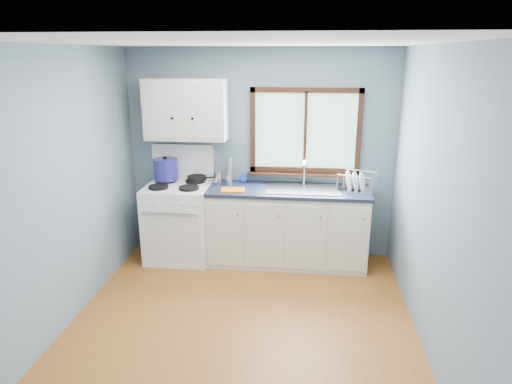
# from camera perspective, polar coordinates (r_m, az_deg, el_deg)

# --- Properties ---
(floor) EXTENTS (3.20, 3.60, 0.02)m
(floor) POSITION_cam_1_polar(r_m,az_deg,el_deg) (4.36, -2.05, -16.98)
(floor) COLOR #985722
(floor) RESTS_ON ground
(ceiling) EXTENTS (3.20, 3.60, 0.02)m
(ceiling) POSITION_cam_1_polar(r_m,az_deg,el_deg) (3.62, -2.49, 18.33)
(ceiling) COLOR white
(ceiling) RESTS_ON wall_back
(wall_back) EXTENTS (3.20, 0.02, 2.50)m
(wall_back) POSITION_cam_1_polar(r_m,az_deg,el_deg) (5.54, 0.53, 4.72)
(wall_back) COLOR slate
(wall_back) RESTS_ON ground
(wall_front) EXTENTS (3.20, 0.02, 2.50)m
(wall_front) POSITION_cam_1_polar(r_m,az_deg,el_deg) (2.19, -9.56, -15.66)
(wall_front) COLOR slate
(wall_front) RESTS_ON ground
(wall_left) EXTENTS (0.02, 3.60, 2.50)m
(wall_left) POSITION_cam_1_polar(r_m,az_deg,el_deg) (4.34, -23.78, -0.20)
(wall_left) COLOR slate
(wall_left) RESTS_ON ground
(wall_right) EXTENTS (0.02, 3.60, 2.50)m
(wall_right) POSITION_cam_1_polar(r_m,az_deg,el_deg) (3.91, 21.79, -1.75)
(wall_right) COLOR slate
(wall_right) RESTS_ON ground
(gas_range) EXTENTS (0.76, 0.69, 1.36)m
(gas_range) POSITION_cam_1_polar(r_m,az_deg,el_deg) (5.61, -9.57, -3.42)
(gas_range) COLOR white
(gas_range) RESTS_ON floor
(base_cabinets) EXTENTS (1.85, 0.60, 0.88)m
(base_cabinets) POSITION_cam_1_polar(r_m,az_deg,el_deg) (5.46, 3.89, -4.75)
(base_cabinets) COLOR silver
(base_cabinets) RESTS_ON floor
(countertop) EXTENTS (1.89, 0.64, 0.04)m
(countertop) POSITION_cam_1_polar(r_m,az_deg,el_deg) (5.29, 3.99, 0.19)
(countertop) COLOR black
(countertop) RESTS_ON base_cabinets
(sink) EXTENTS (0.84, 0.46, 0.44)m
(sink) POSITION_cam_1_polar(r_m,az_deg,el_deg) (5.30, 5.93, -0.30)
(sink) COLOR silver
(sink) RESTS_ON countertop
(window) EXTENTS (1.36, 0.10, 1.03)m
(window) POSITION_cam_1_polar(r_m,az_deg,el_deg) (5.43, 6.16, 6.81)
(window) COLOR #9EC6A8
(window) RESTS_ON wall_back
(upper_cabinets) EXTENTS (0.95, 0.35, 0.70)m
(upper_cabinets) POSITION_cam_1_polar(r_m,az_deg,el_deg) (5.42, -8.78, 10.16)
(upper_cabinets) COLOR silver
(upper_cabinets) RESTS_ON wall_back
(skillet) EXTENTS (0.36, 0.28, 0.05)m
(skillet) POSITION_cam_1_polar(r_m,az_deg,el_deg) (5.55, -7.39, 1.76)
(skillet) COLOR black
(skillet) RESTS_ON gas_range
(stockpot) EXTENTS (0.31, 0.31, 0.29)m
(stockpot) POSITION_cam_1_polar(r_m,az_deg,el_deg) (5.60, -11.22, 2.83)
(stockpot) COLOR navy
(stockpot) RESTS_ON gas_range
(utensil_crock) EXTENTS (0.13, 0.13, 0.35)m
(utensil_crock) POSITION_cam_1_polar(r_m,az_deg,el_deg) (5.51, -4.72, 1.84)
(utensil_crock) COLOR silver
(utensil_crock) RESTS_ON countertop
(thermos) EXTENTS (0.10, 0.10, 0.33)m
(thermos) POSITION_cam_1_polar(r_m,az_deg,el_deg) (5.43, -3.42, 2.67)
(thermos) COLOR silver
(thermos) RESTS_ON countertop
(soap_bottle) EXTENTS (0.10, 0.10, 0.25)m
(soap_bottle) POSITION_cam_1_polar(r_m,az_deg,el_deg) (5.50, -1.61, 2.44)
(soap_bottle) COLOR #1D43B2
(soap_bottle) RESTS_ON countertop
(dish_towel) EXTENTS (0.28, 0.21, 0.02)m
(dish_towel) POSITION_cam_1_polar(r_m,az_deg,el_deg) (5.20, -2.90, 0.23)
(dish_towel) COLOR orange
(dish_towel) RESTS_ON countertop
(dish_rack) EXTENTS (0.48, 0.43, 0.21)m
(dish_rack) POSITION_cam_1_polar(r_m,az_deg,el_deg) (5.36, 12.39, 0.88)
(dish_rack) COLOR silver
(dish_rack) RESTS_ON countertop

